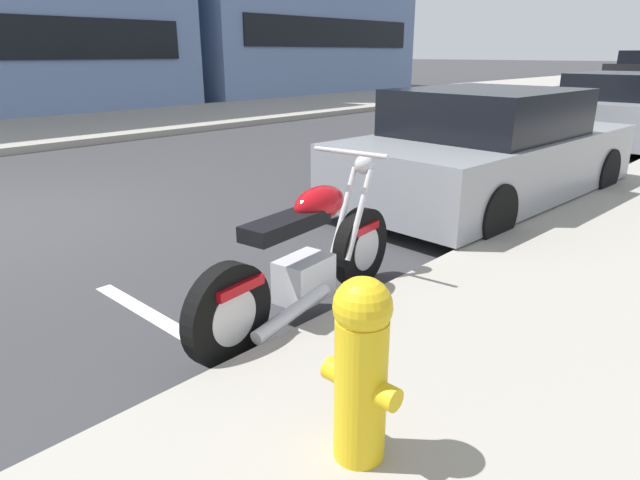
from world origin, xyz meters
TOP-DOWN VIEW (x-y plane):
  - sidewalk_far_curb at (12.00, 6.79)m, footprint 120.00×5.00m
  - parking_stall_stripe at (0.00, -3.69)m, footprint 0.12×2.20m
  - parked_motorcycle at (0.75, -4.15)m, footprint 2.09×0.63m
  - parked_car_second_in_row at (4.45, -3.61)m, footprint 4.34×2.08m
  - parked_car_across_street at (10.54, -3.45)m, footprint 4.13×1.97m
  - fire_hydrant at (-0.22, -5.41)m, footprint 0.24×0.36m

SIDE VIEW (x-z plane):
  - parking_stall_stripe at x=0.00m, z-range 0.00..0.01m
  - sidewalk_far_curb at x=12.00m, z-range 0.00..0.14m
  - parked_motorcycle at x=0.75m, z-range -0.13..0.99m
  - fire_hydrant at x=-0.22m, z-range 0.16..0.99m
  - parked_car_second_in_row at x=4.45m, z-range -0.05..1.34m
  - parked_car_across_street at x=10.54m, z-range -0.02..1.38m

